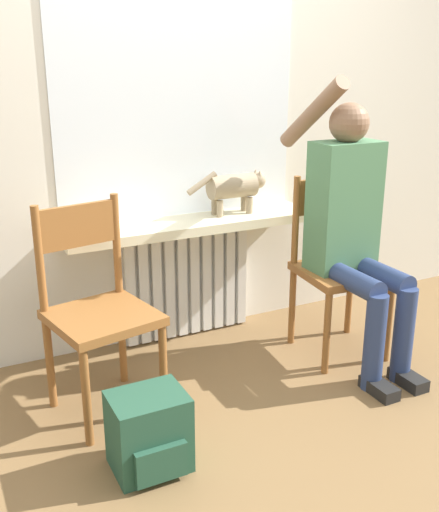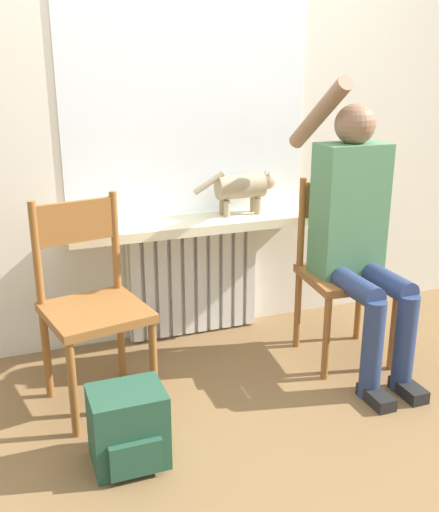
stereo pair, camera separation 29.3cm
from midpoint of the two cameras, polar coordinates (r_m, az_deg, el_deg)
name	(u,v)px [view 2 (the right image)]	position (r m, az deg, el deg)	size (l,w,h in m)	color
ground_plane	(281,444)	(2.62, 9.25, -17.36)	(12.00, 12.00, 0.00)	brown
wall_with_window	(186,92)	(3.25, -0.56, 15.37)	(7.00, 0.06, 2.70)	silver
radiator	(193,279)	(3.39, -0.06, -2.27)	(0.75, 0.08, 0.65)	silver
windowsill	(198,224)	(3.19, 0.57, 3.04)	(1.39, 0.30, 0.05)	beige
window_glass	(188,101)	(3.22, -0.34, 14.57)	(1.34, 0.01, 1.21)	white
chair_left	(92,302)	(2.69, -9.07, -4.43)	(0.49, 0.49, 0.94)	brown
chair_right	(343,268)	(3.18, 14.32, -1.18)	(0.46, 0.46, 0.94)	brown
person	(357,227)	(3.02, 15.74, 2.64)	(0.36, 0.95, 1.45)	navy
cat	(243,187)	(3.28, 4.87, 6.52)	(0.47, 0.13, 0.25)	#9E896B
backpack	(128,428)	(2.42, -5.14, -16.07)	(0.29, 0.26, 0.31)	#234C38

